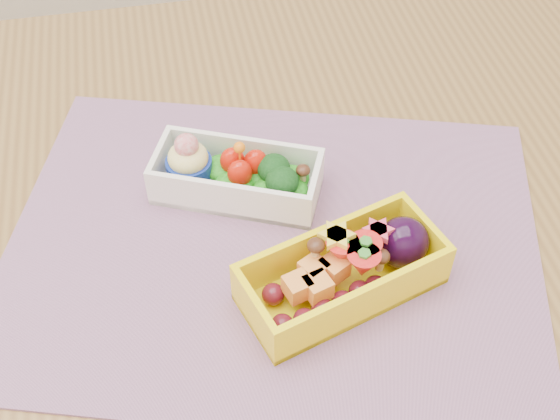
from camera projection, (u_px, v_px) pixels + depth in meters
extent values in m
cube|color=brown|center=(217.00, 245.00, 0.70)|extent=(1.20, 0.80, 0.04)
cylinder|color=brown|center=(511.00, 187.00, 1.27)|extent=(0.06, 0.06, 0.71)
cube|color=#A57194|center=(273.00, 243.00, 0.67)|extent=(0.57, 0.50, 0.00)
cube|color=white|center=(237.00, 176.00, 0.70)|extent=(0.17, 0.13, 0.04)
ellipsoid|color=green|center=(237.00, 181.00, 0.70)|extent=(0.16, 0.11, 0.02)
cylinder|color=navy|center=(190.00, 171.00, 0.71)|extent=(0.04, 0.04, 0.03)
sphere|color=red|center=(186.00, 145.00, 0.68)|extent=(0.02, 0.02, 0.02)
ellipsoid|color=red|center=(232.00, 161.00, 0.70)|extent=(0.02, 0.02, 0.03)
ellipsoid|color=red|center=(240.00, 173.00, 0.69)|extent=(0.02, 0.02, 0.03)
ellipsoid|color=red|center=(256.00, 163.00, 0.69)|extent=(0.02, 0.02, 0.03)
sphere|color=orange|center=(239.00, 148.00, 0.67)|extent=(0.01, 0.01, 0.01)
ellipsoid|color=black|center=(274.00, 169.00, 0.69)|extent=(0.03, 0.03, 0.03)
ellipsoid|color=black|center=(282.00, 181.00, 0.68)|extent=(0.03, 0.03, 0.03)
ellipsoid|color=#3F2111|center=(303.00, 170.00, 0.68)|extent=(0.01, 0.01, 0.01)
cube|color=yellow|center=(342.00, 274.00, 0.62)|extent=(0.19, 0.13, 0.05)
ellipsoid|color=#550F1C|center=(309.00, 300.00, 0.61)|extent=(0.10, 0.07, 0.02)
cube|color=orange|center=(315.00, 278.00, 0.61)|extent=(0.05, 0.05, 0.02)
cone|color=red|center=(341.00, 252.00, 0.61)|extent=(0.04, 0.04, 0.03)
cone|color=red|center=(364.00, 253.00, 0.61)|extent=(0.04, 0.04, 0.03)
cone|color=red|center=(363.00, 265.00, 0.61)|extent=(0.04, 0.04, 0.03)
cylinder|color=yellow|center=(336.00, 236.00, 0.61)|extent=(0.03, 0.03, 0.01)
cylinder|color=#E53F5B|center=(378.00, 231.00, 0.62)|extent=(0.03, 0.03, 0.01)
ellipsoid|color=#3F2111|center=(315.00, 258.00, 0.62)|extent=(0.02, 0.02, 0.01)
ellipsoid|color=#3F2111|center=(380.00, 263.00, 0.61)|extent=(0.02, 0.02, 0.01)
ellipsoid|color=black|center=(403.00, 243.00, 0.64)|extent=(0.05, 0.05, 0.05)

